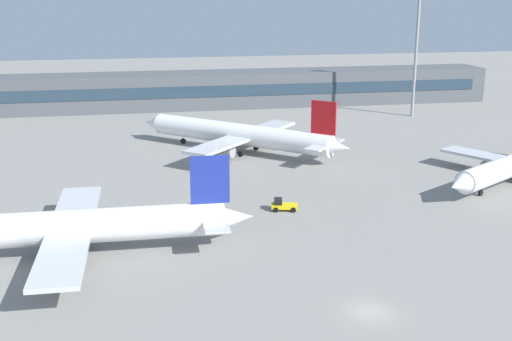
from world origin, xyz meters
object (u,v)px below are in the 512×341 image
(airplane_far, at_px, (238,134))
(floodlight_tower_east, at_px, (416,46))
(airplane_near, at_px, (58,228))
(baggage_tug_yellow, at_px, (283,205))

(airplane_far, relative_size, floodlight_tower_east, 1.22)
(airplane_near, xyz_separation_m, floodlight_tower_east, (74.88, 71.43, 13.36))
(airplane_far, distance_m, floodlight_tower_east, 55.85)
(baggage_tug_yellow, relative_size, floodlight_tower_east, 0.13)
(airplane_far, bearing_deg, floodlight_tower_east, 29.93)
(airplane_near, relative_size, floodlight_tower_east, 1.53)
(airplane_far, distance_m, baggage_tug_yellow, 34.07)
(airplane_near, height_order, baggage_tug_yellow, airplane_near)
(airplane_far, xyz_separation_m, floodlight_tower_east, (47.01, 27.06, 13.33))
(airplane_near, bearing_deg, floodlight_tower_east, 43.65)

